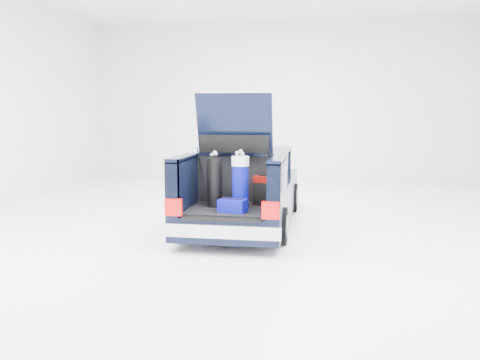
% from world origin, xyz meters
% --- Properties ---
extents(ground, '(14.00, 14.00, 0.00)m').
position_xyz_m(ground, '(0.00, 0.00, 0.00)').
color(ground, white).
rests_on(ground, ground).
extents(car, '(1.87, 4.65, 2.47)m').
position_xyz_m(car, '(-0.00, 0.11, 0.67)').
color(car, black).
rests_on(car, ground).
extents(red_suitcase, '(0.34, 0.25, 0.52)m').
position_xyz_m(red_suitcase, '(0.50, -1.09, 0.84)').
color(red_suitcase, '#720803').
rests_on(red_suitcase, car).
extents(black_golf_bag, '(0.27, 0.30, 0.91)m').
position_xyz_m(black_golf_bag, '(-0.28, -1.37, 1.01)').
color(black_golf_bag, black).
rests_on(black_golf_bag, car).
extents(blue_golf_bag, '(0.36, 0.36, 0.96)m').
position_xyz_m(blue_golf_bag, '(0.17, -1.44, 1.03)').
color(blue_golf_bag, black).
rests_on(blue_golf_bag, car).
extents(blue_duffel, '(0.46, 0.35, 0.22)m').
position_xyz_m(blue_duffel, '(0.10, -1.78, 0.70)').
color(blue_duffel, '#050675').
rests_on(blue_duffel, car).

